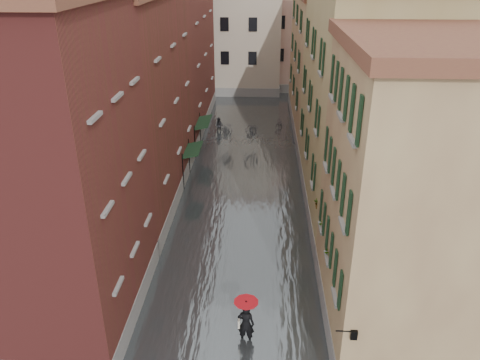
# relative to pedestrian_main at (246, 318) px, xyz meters

# --- Properties ---
(ground) EXTENTS (120.00, 120.00, 0.00)m
(ground) POSITION_rel_pedestrian_main_xyz_m (-0.71, 3.46, -1.25)
(ground) COLOR slate
(ground) RESTS_ON ground
(floodwater) EXTENTS (10.00, 60.00, 0.20)m
(floodwater) POSITION_rel_pedestrian_main_xyz_m (-0.71, 16.46, -1.15)
(floodwater) COLOR #464B4D
(floodwater) RESTS_ON ground
(building_left_near) EXTENTS (6.00, 8.00, 13.00)m
(building_left_near) POSITION_rel_pedestrian_main_xyz_m (-7.71, 1.46, 5.25)
(building_left_near) COLOR maroon
(building_left_near) RESTS_ON ground
(building_left_mid) EXTENTS (6.00, 14.00, 12.50)m
(building_left_mid) POSITION_rel_pedestrian_main_xyz_m (-7.71, 12.46, 5.00)
(building_left_mid) COLOR maroon
(building_left_mid) RESTS_ON ground
(building_left_far) EXTENTS (6.00, 16.00, 14.00)m
(building_left_far) POSITION_rel_pedestrian_main_xyz_m (-7.71, 27.46, 5.75)
(building_left_far) COLOR maroon
(building_left_far) RESTS_ON ground
(building_right_near) EXTENTS (6.00, 8.00, 11.50)m
(building_right_near) POSITION_rel_pedestrian_main_xyz_m (6.29, 1.46, 4.50)
(building_right_near) COLOR #8B6648
(building_right_near) RESTS_ON ground
(building_right_mid) EXTENTS (6.00, 14.00, 13.00)m
(building_right_mid) POSITION_rel_pedestrian_main_xyz_m (6.29, 12.46, 5.25)
(building_right_mid) COLOR tan
(building_right_mid) RESTS_ON ground
(building_right_far) EXTENTS (6.00, 16.00, 11.50)m
(building_right_far) POSITION_rel_pedestrian_main_xyz_m (6.29, 27.46, 4.50)
(building_right_far) COLOR #8B6648
(building_right_far) RESTS_ON ground
(building_end_cream) EXTENTS (12.00, 9.00, 13.00)m
(building_end_cream) POSITION_rel_pedestrian_main_xyz_m (-3.71, 41.46, 5.25)
(building_end_cream) COLOR #B6A891
(building_end_cream) RESTS_ON ground
(building_end_pink) EXTENTS (10.00, 9.00, 12.00)m
(building_end_pink) POSITION_rel_pedestrian_main_xyz_m (5.29, 43.46, 4.75)
(building_end_pink) COLOR tan
(building_end_pink) RESTS_ON ground
(awning_near) EXTENTS (1.09, 2.79, 2.80)m
(awning_near) POSITION_rel_pedestrian_main_xyz_m (-4.20, 14.76, 1.21)
(awning_near) COLOR black
(awning_near) RESTS_ON ground
(awning_far) EXTENTS (1.09, 3.34, 2.80)m
(awning_far) POSITION_rel_pedestrian_main_xyz_m (-4.19, 20.68, 1.22)
(awning_far) COLOR black
(awning_far) RESTS_ON ground
(wall_lantern) EXTENTS (0.71, 0.22, 0.35)m
(wall_lantern) POSITION_rel_pedestrian_main_xyz_m (3.62, -2.54, 1.75)
(wall_lantern) COLOR black
(wall_lantern) RESTS_ON ground
(window_planters) EXTENTS (0.59, 5.36, 0.84)m
(window_planters) POSITION_rel_pedestrian_main_xyz_m (3.41, 3.95, 2.26)
(window_planters) COLOR brown
(window_planters) RESTS_ON ground
(pedestrian_main) EXTENTS (0.99, 0.99, 2.06)m
(pedestrian_main) POSITION_rel_pedestrian_main_xyz_m (0.00, 0.00, 0.00)
(pedestrian_main) COLOR black
(pedestrian_main) RESTS_ON ground
(pedestrian_far) EXTENTS (0.81, 0.68, 1.49)m
(pedestrian_far) POSITION_rel_pedestrian_main_xyz_m (-3.35, 25.17, -0.51)
(pedestrian_far) COLOR black
(pedestrian_far) RESTS_ON ground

